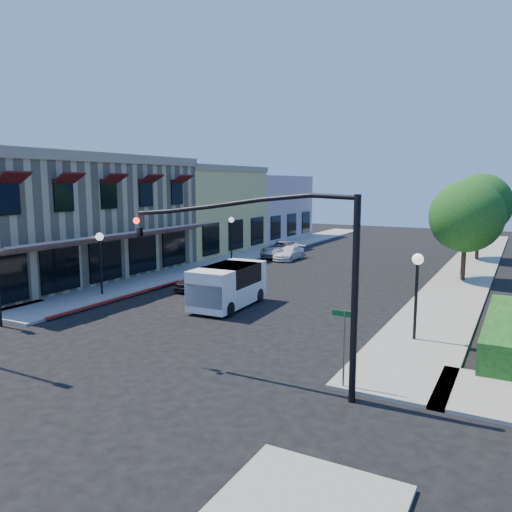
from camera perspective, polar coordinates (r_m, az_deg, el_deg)
The scene contains 21 objects.
ground at distance 18.11m, azimuth -16.29°, elevation -12.36°, with size 120.00×120.00×0.00m, color black.
sidewalk_left at distance 44.58m, azimuth 0.25°, elevation 0.37°, with size 3.50×50.00×0.12m, color gray.
sidewalk_right at distance 39.55m, azimuth 23.21°, elevation -1.36°, with size 3.50×50.00×0.12m, color gray.
curb_red_strip at distance 28.23m, azimuth -14.88°, elevation -4.79°, with size 0.25×10.00×0.06m, color maroon.
corner_brick_building at distance 35.89m, azimuth -21.84°, elevation 4.14°, with size 11.77×18.20×8.10m.
yellow_stucco_building at distance 46.95m, azimuth -7.65°, elevation 5.29°, with size 10.00×12.00×7.60m, color #D4B85F.
pink_stucco_building at distance 57.09m, azimuth -0.51°, elevation 5.61°, with size 10.00×12.00×7.00m, color beige.
hedge at distance 21.85m, azimuth 26.48°, elevation -9.30°, with size 1.40×8.00×1.10m, color #164313.
street_tree_a at distance 34.13m, azimuth 22.91°, elevation 4.20°, with size 4.56×4.56×6.48m.
street_tree_b at distance 44.07m, azimuth 24.23°, elevation 5.39°, with size 4.94×4.94×7.02m.
signal_mast_arm at distance 14.95m, azimuth 3.46°, elevation -0.19°, with size 8.01×0.39×6.00m.
street_name_sign at distance 15.54m, azimuth 10.07°, elevation -9.02°, with size 0.80×0.06×2.50m.
lamppost_left_near at distance 28.86m, azimuth -17.40°, elevation 0.91°, with size 0.44×0.44×3.57m.
lamppost_left_far at distance 39.83m, azimuth -2.84°, elevation 3.27°, with size 0.44×0.44×3.57m.
lamppost_right_near at distance 20.54m, azimuth 17.94°, elevation -2.04°, with size 0.44×0.44×3.57m.
lamppost_right_far at distance 36.26m, azimuth 22.62°, elevation 2.12°, with size 0.44×0.44×3.57m.
white_van at distance 25.38m, azimuth -3.26°, elevation -3.14°, with size 2.31×4.90×2.13m.
parked_car_a at distance 29.82m, azimuth -6.69°, elevation -2.69°, with size 1.40×3.48×1.19m, color black.
parked_car_b at distance 30.64m, azimuth -5.62°, elevation -2.50°, with size 1.12×3.22×1.06m, color silver.
parked_car_c at distance 40.99m, azimuth 3.80°, elevation 0.33°, with size 1.54×3.78×1.10m, color white.
parked_car_d at distance 42.40m, azimuth 2.82°, elevation 0.78°, with size 2.25×4.88×1.36m, color #A7A9AD.
Camera 1 is at (12.08, -11.91, 6.33)m, focal length 35.00 mm.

